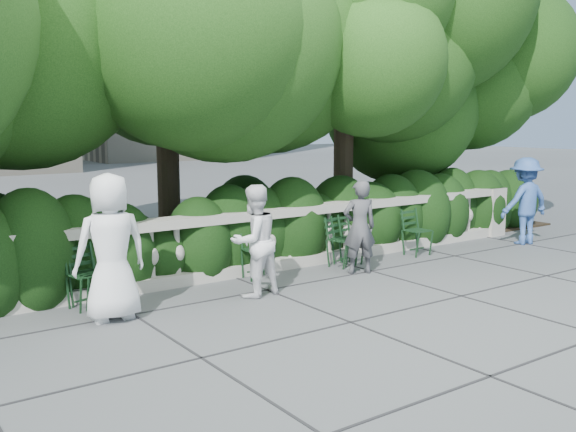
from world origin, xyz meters
TOP-DOWN VIEW (x-y plane):
  - ground at (0.00, 0.00)m, footprint 90.00×90.00m
  - balustrade at (0.00, 1.80)m, footprint 12.00×0.44m
  - shrub_hedge at (0.00, 3.00)m, footprint 15.00×2.60m
  - tree_canopy at (0.69, 3.19)m, footprint 15.04×6.52m
  - chair_a at (-2.84, 1.26)m, footprint 0.52×0.55m
  - chair_b at (-2.75, 1.32)m, footprint 0.57×0.60m
  - chair_c at (1.52, 1.25)m, footprint 0.47×0.51m
  - chair_d at (-0.25, 1.32)m, footprint 0.48×0.52m
  - chair_e at (1.38, 1.21)m, footprint 0.55×0.58m
  - chair_f at (3.01, 1.11)m, footprint 0.45×0.49m
  - person_businessman at (-2.77, 0.76)m, footprint 0.89×0.60m
  - person_woman_grey at (1.26, 0.83)m, footprint 0.63×0.53m
  - person_casual_man at (-0.80, 0.67)m, footprint 0.82×0.68m
  - person_older_blue at (5.50, 0.81)m, footprint 1.18×0.80m

SIDE VIEW (x-z plane):
  - ground at x=0.00m, z-range 0.00..0.00m
  - shrub_hedge at x=0.00m, z-range -0.85..0.85m
  - chair_a at x=-2.84m, z-range -0.42..0.42m
  - chair_b at x=-2.75m, z-range -0.42..0.42m
  - chair_c at x=1.52m, z-range -0.42..0.42m
  - chair_d at x=-0.25m, z-range -0.42..0.42m
  - chair_e at x=1.38m, z-range -0.42..0.42m
  - chair_f at x=3.01m, z-range -0.42..0.42m
  - balustrade at x=0.00m, z-range -0.01..0.99m
  - person_woman_grey at x=1.26m, z-range 0.00..1.47m
  - person_casual_man at x=-0.80m, z-range 0.00..1.53m
  - person_older_blue at x=5.50m, z-range 0.00..1.68m
  - person_businessman at x=-2.77m, z-range 0.00..1.78m
  - tree_canopy at x=0.69m, z-range 0.57..7.35m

